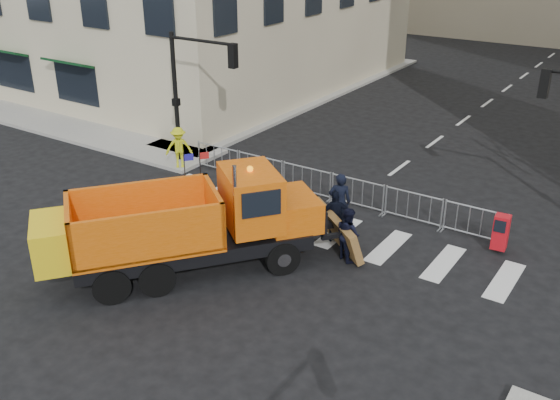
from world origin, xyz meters
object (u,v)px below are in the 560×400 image
Objects in this scene: cop_c at (335,216)px; cop_a at (340,202)px; worker at (179,147)px; newspaper_box at (501,232)px; plow_truck at (184,224)px; cop_b at (348,234)px.

cop_a is at bearing -109.37° from cop_c.
worker is 1.52× the size of newspaper_box.
plow_truck is at bearing -87.60° from worker.
plow_truck is 5.12× the size of cop_b.
cop_b is 9.49m from worker.
plow_truck is 7.80× the size of newspaper_box.
cop_b is (1.14, -1.54, -0.17)m from cop_a.
worker reaches higher than cop_b.
cop_a is 1.20× the size of cop_b.
cop_b is 1.00× the size of worker.
newspaper_box is at bearing 166.03° from cop_c.
plow_truck is at bearing 18.44° from cop_c.
cop_a is 1.20× the size of worker.
plow_truck is 4.84m from cop_b.
cop_a is 1.82× the size of newspaper_box.
plow_truck is 8.16m from worker.
plow_truck is 5.12× the size of worker.
cop_c is 1.55× the size of newspaper_box.
cop_c is at bearing -14.94° from cop_b.
cop_c is 1.02× the size of worker.
cop_b is at bearing -146.67° from newspaper_box.
cop_b is at bearing 98.48° from cop_c.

